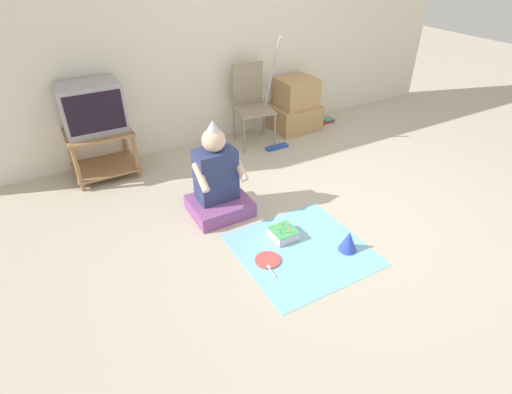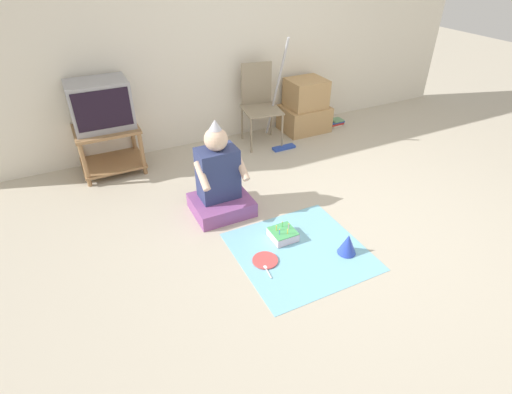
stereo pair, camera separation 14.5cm
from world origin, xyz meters
The scene contains 14 objects.
ground_plane centered at (0.00, 0.00, 0.00)m, with size 16.00×16.00×0.00m, color #BCB29E.
wall_back centered at (0.00, 2.27, 1.27)m, with size 6.40×0.06×2.55m.
tv_stand centered at (-1.62, 1.98, 0.30)m, with size 0.63×0.52×0.50m.
tv centered at (-1.62, 1.99, 0.74)m, with size 0.58×0.42×0.48m.
folding_chair centered at (0.13, 1.95, 0.52)m, with size 0.48×0.49×0.93m.
cardboard_box_stack centered at (0.80, 1.98, 0.30)m, with size 0.58×0.46×0.67m.
dust_mop centered at (0.29, 1.73, 0.38)m, with size 0.28×0.51×1.27m.
book_pile centered at (1.27, 1.90, 0.04)m, with size 0.20×0.13×0.09m.
person_seated centered at (-0.87, 0.76, 0.30)m, with size 0.52×0.46×0.89m.
party_cloth centered at (-0.51, -0.08, 0.00)m, with size 1.01×0.99×0.01m.
birthday_cake centered at (-0.56, 0.13, 0.05)m, with size 0.21×0.21×0.13m.
party_hat_blue centered at (-0.19, -0.26, 0.09)m, with size 0.15×0.15×0.18m.
paper_plate centered at (-0.82, -0.05, 0.01)m, with size 0.20×0.20×0.01m.
plastic_spoon_near centered at (-0.86, -0.14, 0.01)m, with size 0.04×0.15×0.01m.
Camera 1 is at (-2.05, -2.06, 2.15)m, focal length 28.00 mm.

